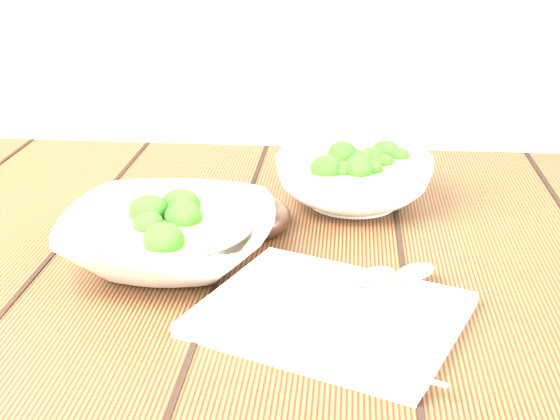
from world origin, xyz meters
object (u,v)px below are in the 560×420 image
object	(u,v)px
soup_bowl_front	(169,236)
trivet	(245,218)
soup_bowl_back	(353,178)
napkin	(330,314)
table	(249,334)

from	to	relation	value
soup_bowl_front	trivet	size ratio (longest dim) A/B	2.06
soup_bowl_back	trivet	bearing A→B (deg)	-143.46
napkin	table	bearing A→B (deg)	144.21
table	soup_bowl_back	size ratio (longest dim) A/B	4.70
table	soup_bowl_front	size ratio (longest dim) A/B	5.07
table	soup_bowl_back	xyz separation A→B (m)	(0.12, 0.15, 0.16)
soup_bowl_back	trivet	world-z (taller)	soup_bowl_back
soup_bowl_front	soup_bowl_back	bearing A→B (deg)	44.39
table	trivet	xyz separation A→B (m)	(-0.01, 0.05, 0.13)
soup_bowl_front	soup_bowl_back	xyz separation A→B (m)	(0.20, 0.20, 0.00)
soup_bowl_front	napkin	size ratio (longest dim) A/B	0.99
soup_bowl_front	trivet	xyz separation A→B (m)	(0.07, 0.10, -0.02)
trivet	napkin	size ratio (longest dim) A/B	0.48
table	napkin	bearing A→B (deg)	-58.00
soup_bowl_back	napkin	world-z (taller)	soup_bowl_back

